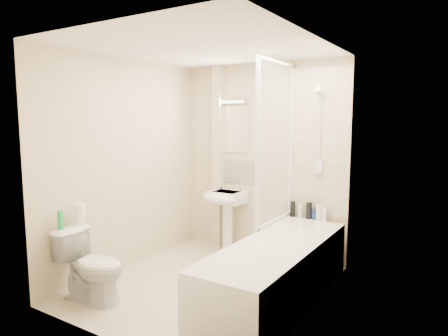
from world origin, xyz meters
The scene contains 25 objects.
floor centered at (0.00, 0.00, 0.00)m, with size 2.50×2.50×0.00m, color beige.
wall_back centered at (0.00, 1.25, 1.20)m, with size 2.20×0.02×2.40m, color beige.
wall_left centered at (-1.10, 0.00, 1.20)m, with size 0.02×2.50×2.40m, color beige.
wall_right centered at (1.10, 0.00, 1.20)m, with size 0.02×2.50×2.40m, color beige.
ceiling centered at (0.00, 0.00, 2.40)m, with size 2.20×2.50×0.02m, color white.
tile_back centered at (0.75, 1.24, 1.42)m, with size 0.70×0.01×1.75m, color beige.
tile_right centered at (1.09, 0.09, 1.42)m, with size 0.01×2.10×1.75m, color beige.
pipe_boxing centered at (-0.62, 1.19, 1.20)m, with size 0.12×0.12×2.40m, color beige.
splashback centered at (-0.40, 1.24, 1.03)m, with size 0.60×0.01×0.30m, color beige.
mirror centered at (-0.40, 1.24, 1.58)m, with size 0.46×0.01×0.60m, color white.
strip_light centered at (-0.40, 1.22, 1.95)m, with size 0.42×0.07×0.07m, color silver.
bathtub centered at (0.75, 0.09, 0.29)m, with size 0.70×2.10×0.55m.
shower_screen centered at (0.40, 0.80, 1.45)m, with size 0.04×0.92×1.80m.
shower_fixture centered at (0.75, 1.19, 1.55)m, with size 0.10×0.16×0.99m.
pedestal_sink centered at (-0.40, 1.01, 0.63)m, with size 0.46×0.45×0.90m.
bottle_black_a centered at (0.47, 1.16, 0.64)m, with size 0.06×0.06×0.19m, color black.
bottle_white_a centered at (0.56, 1.16, 0.64)m, with size 0.05×0.05×0.17m, color silver.
bottle_black_b centered at (0.67, 1.16, 0.65)m, with size 0.07×0.07×0.19m, color black.
bottle_blue centered at (0.73, 1.16, 0.61)m, with size 0.05×0.05×0.13m, color navy.
bottle_cream centered at (0.79, 1.16, 0.64)m, with size 0.07×0.07×0.18m, color beige.
bottle_white_b centered at (0.86, 1.16, 0.63)m, with size 0.06×0.06×0.15m, color white.
toilet centered at (-0.72, -0.85, 0.34)m, with size 0.70×0.44×0.68m, color white.
toilet_roll_lower centered at (-0.98, -0.77, 0.73)m, with size 0.10×0.10×0.10m, color white.
toilet_roll_upper centered at (-0.97, -0.77, 0.84)m, with size 0.11×0.11×0.11m, color white.
green_bottle centered at (-0.98, -0.97, 0.77)m, with size 0.06×0.06×0.18m, color green.
Camera 1 is at (2.26, -3.25, 1.73)m, focal length 32.00 mm.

